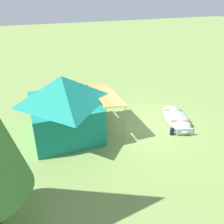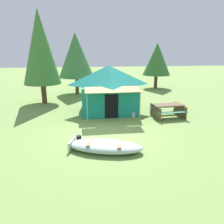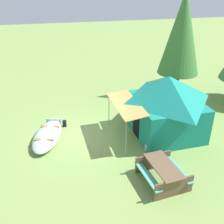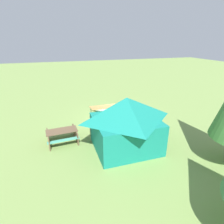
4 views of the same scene
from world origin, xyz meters
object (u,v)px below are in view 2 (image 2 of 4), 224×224
Objects in this scene: pine_tree_far_center at (40,47)px; pine_tree_back_left at (157,59)px; cooler_box at (132,114)px; canvas_cabin_tent at (108,88)px; picnic_table at (168,109)px; fuel_can at (79,139)px; pine_tree_back_right at (76,55)px; beached_rowboat at (105,146)px.

pine_tree_back_left is at bearing 26.68° from pine_tree_far_center.
cooler_box is at bearing -36.95° from pine_tree_far_center.
pine_tree_far_center reaches higher than cooler_box.
canvas_cabin_tent is 0.64× the size of pine_tree_far_center.
canvas_cabin_tent is at bearing 153.63° from picnic_table.
pine_tree_far_center is (-2.54, 7.61, 3.76)m from fuel_can.
pine_tree_back_left is 8.05m from pine_tree_back_right.
pine_tree_back_right reaches higher than beached_rowboat.
fuel_can is at bearing -88.95° from pine_tree_back_right.
pine_tree_back_left reaches higher than fuel_can.
picnic_table is 2.12m from cooler_box.
beached_rowboat reaches higher than cooler_box.
picnic_table is (3.28, -1.63, -1.02)m from canvas_cabin_tent.
fuel_can is (-1.01, 0.90, -0.04)m from beached_rowboat.
pine_tree_back_right is at bearing 124.27° from picnic_table.
pine_tree_far_center is at bearing -125.84° from pine_tree_back_right.
pine_tree_back_left is at bearing 59.08° from fuel_can.
pine_tree_far_center is (-10.16, -5.10, 1.08)m from pine_tree_back_left.
canvas_cabin_tent is 5.80m from pine_tree_far_center.
cooler_box is 10.72m from pine_tree_back_left.
picnic_table is 9.86m from pine_tree_back_right.
pine_tree_back_right is at bearing 113.60° from cooler_box.
beached_rowboat is 4.77m from cooler_box.
beached_rowboat is at bearing -136.04° from picnic_table.
pine_tree_back_right is 4.04m from pine_tree_far_center.
pine_tree_far_center is at bearing 146.15° from canvas_cabin_tent.
cooler_box is at bearing -66.40° from pine_tree_back_right.
picnic_table is 9.56m from pine_tree_far_center.
pine_tree_back_left is at bearing 54.25° from canvas_cabin_tent.
pine_tree_back_left reaches higher than beached_rowboat.
pine_tree_back_right is (-1.21, 11.75, 3.11)m from beached_rowboat.
pine_tree_far_center is (-4.37, 2.93, 2.43)m from canvas_cabin_tent.
cooler_box is at bearing 48.14° from fuel_can.
pine_tree_back_right is at bearing 91.05° from fuel_can.
pine_tree_back_left is at bearing 63.88° from cooler_box.
canvas_cabin_tent is 0.79× the size of pine_tree_back_right.
pine_tree_back_right reaches higher than pine_tree_back_left.
beached_rowboat is at bearing -67.36° from pine_tree_far_center.
pine_tree_back_left is (4.56, 9.31, 2.70)m from cooler_box.
pine_tree_back_right is at bearing 108.22° from canvas_cabin_tent.
pine_tree_far_center reaches higher than canvas_cabin_tent.
canvas_cabin_tent is 3.80m from picnic_table.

